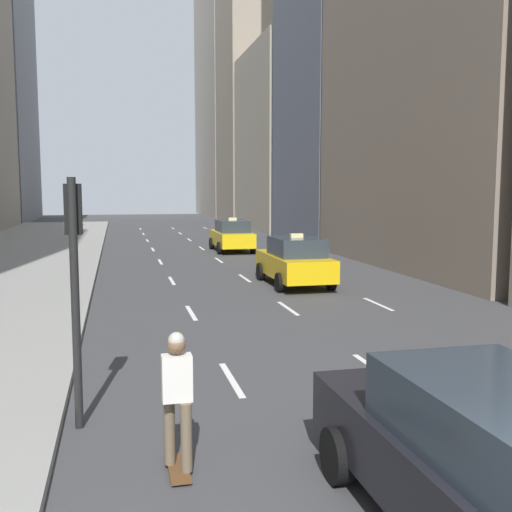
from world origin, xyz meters
TOP-DOWN VIEW (x-y plane):
  - sidewalk_left at (-7.00, 27.00)m, footprint 8.00×66.00m
  - lane_markings at (2.60, 23.00)m, footprint 5.72×56.00m
  - building_row_right at (12.00, 44.70)m, footprint 6.00×82.95m
  - taxi_lead at (4.00, 29.96)m, footprint 2.02×4.40m
  - taxi_second at (4.00, 17.98)m, footprint 2.02×4.40m
  - sedan_black_near at (1.20, 2.42)m, footprint 2.02×4.76m
  - skateboarder at (-1.50, 4.65)m, footprint 0.36×0.80m
  - traffic_light_pole at (-2.75, 6.44)m, footprint 0.24×0.42m

SIDE VIEW (x-z plane):
  - lane_markings at x=2.60m, z-range 0.00..0.01m
  - sidewalk_left at x=-7.00m, z-range 0.00..0.15m
  - sedan_black_near at x=1.20m, z-range 0.02..1.72m
  - taxi_lead at x=4.00m, z-range -0.05..1.82m
  - taxi_second at x=4.00m, z-range -0.05..1.82m
  - skateboarder at x=-1.50m, z-range 0.09..1.84m
  - traffic_light_pole at x=-2.75m, z-range 0.61..4.21m
  - building_row_right at x=12.00m, z-range -4.21..33.11m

